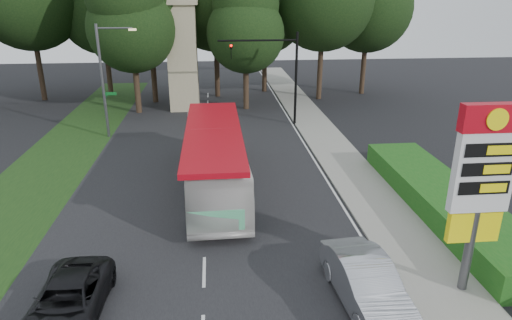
{
  "coord_description": "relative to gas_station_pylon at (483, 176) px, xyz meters",
  "views": [
    {
      "loc": [
        0.58,
        -10.94,
        10.09
      ],
      "look_at": [
        2.57,
        10.18,
        2.2
      ],
      "focal_mm": 32.0,
      "sensor_mm": 36.0,
      "label": 1
    }
  ],
  "objects": [
    {
      "name": "sedan_silver",
      "position": [
        -3.7,
        -0.38,
        -3.63
      ],
      "size": [
        2.16,
        5.11,
        1.64
      ],
      "primitive_type": "imported",
      "rotation": [
        0.0,
        0.0,
        0.09
      ],
      "color": "#B3B5BB",
      "rests_on": "ground"
    },
    {
      "name": "hedge",
      "position": [
        2.3,
        6.01,
        -3.85
      ],
      "size": [
        3.0,
        14.0,
        1.2
      ],
      "primitive_type": "cube",
      "color": "#175416",
      "rests_on": "ground"
    },
    {
      "name": "road_surface",
      "position": [
        -9.2,
        10.01,
        -4.44
      ],
      "size": [
        14.0,
        80.0,
        0.02
      ],
      "primitive_type": "cube",
      "color": "black",
      "rests_on": "ground"
    },
    {
      "name": "traffic_signal_mast",
      "position": [
        -3.52,
        22.0,
        0.22
      ],
      "size": [
        6.1,
        0.35,
        7.2
      ],
      "color": "black",
      "rests_on": "ground"
    },
    {
      "name": "monument",
      "position": [
        -11.2,
        28.01,
        0.66
      ],
      "size": [
        3.0,
        3.0,
        10.05
      ],
      "color": "tan",
      "rests_on": "ground"
    },
    {
      "name": "suv_charcoal",
      "position": [
        -13.54,
        -0.18,
        -3.79
      ],
      "size": [
        2.3,
        4.77,
        1.31
      ],
      "primitive_type": "imported",
      "rotation": [
        0.0,
        0.0,
        -0.03
      ],
      "color": "black",
      "rests_on": "ground"
    },
    {
      "name": "tree_monument_left",
      "position": [
        -15.2,
        27.01,
        4.23
      ],
      "size": [
        7.28,
        7.28,
        14.3
      ],
      "color": "#2D2116",
      "rests_on": "ground"
    },
    {
      "name": "transit_bus",
      "position": [
        -8.7,
        9.75,
        -2.77
      ],
      "size": [
        3.22,
        12.12,
        3.35
      ],
      "primitive_type": "imported",
      "rotation": [
        0.0,
        0.0,
        0.03
      ],
      "color": "silver",
      "rests_on": "ground"
    },
    {
      "name": "streetlight_signs",
      "position": [
        -16.19,
        20.01,
        -0.01
      ],
      "size": [
        2.75,
        0.98,
        8.0
      ],
      "color": "#59595E",
      "rests_on": "ground"
    },
    {
      "name": "tree_monument_right",
      "position": [
        -5.7,
        27.51,
        3.56
      ],
      "size": [
        6.72,
        6.72,
        13.2
      ],
      "color": "#2D2116",
      "rests_on": "ground"
    },
    {
      "name": "gas_station_pylon",
      "position": [
        0.0,
        0.0,
        0.0
      ],
      "size": [
        2.1,
        0.45,
        6.85
      ],
      "color": "#59595E",
      "rests_on": "ground"
    },
    {
      "name": "sidewalk_right",
      "position": [
        -0.7,
        10.01,
        -4.39
      ],
      "size": [
        3.0,
        80.0,
        0.12
      ],
      "primitive_type": "cube",
      "color": "gray",
      "rests_on": "ground"
    },
    {
      "name": "grass_verge_left",
      "position": [
        -18.7,
        16.01,
        -4.44
      ],
      "size": [
        5.0,
        50.0,
        0.02
      ],
      "primitive_type": "cube",
      "color": "#193814",
      "rests_on": "ground"
    }
  ]
}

